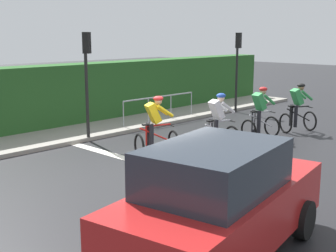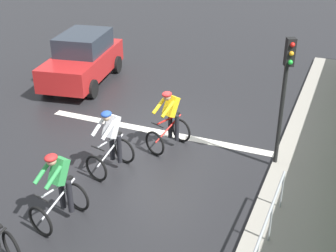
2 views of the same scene
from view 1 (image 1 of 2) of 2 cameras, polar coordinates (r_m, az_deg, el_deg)
ground_plane at (r=11.60m, az=-1.28°, el=-4.94°), size 80.00×80.00×0.00m
sidewalk_kerb at (r=16.39m, az=-8.19°, el=0.03°), size 2.80×21.11×0.12m
stone_wall_low at (r=17.05m, az=-10.08°, el=1.33°), size 0.44×21.11×0.66m
hedge_wall at (r=17.17m, az=-10.76°, el=4.02°), size 1.10×21.11×2.22m
road_marking_stop_line at (r=11.49m, az=-1.84°, el=-5.08°), size 7.00×0.30×0.01m
cyclist_lead at (r=15.96m, az=15.98°, el=2.08°), size 1.05×1.26×1.66m
cyclist_second at (r=14.58m, az=11.50°, el=1.45°), size 0.90×1.20×1.66m
cyclist_mid at (r=12.85m, az=6.29°, el=0.28°), size 0.90×1.20×1.66m
cyclist_fourth at (r=12.22m, az=-1.60°, el=-0.24°), size 1.02×1.25×1.66m
car_red at (r=6.77m, az=6.55°, el=-9.37°), size 2.39×4.32×1.76m
traffic_light_near_crossing at (r=14.12m, az=-10.14°, el=7.01°), size 0.27×0.29×3.34m
traffic_light_far_junction at (r=19.50m, az=8.74°, el=8.23°), size 0.24×0.31×3.34m
pedestrian_railing_kerbside at (r=16.90m, az=-1.03°, el=3.00°), size 0.08×3.58×1.03m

